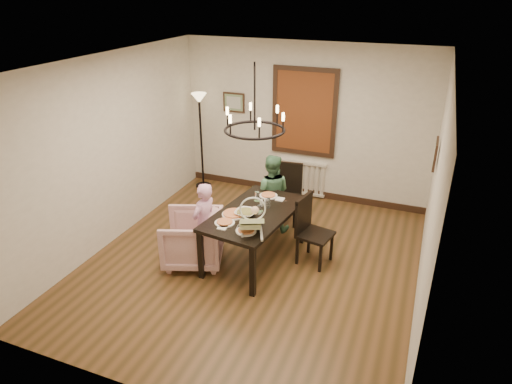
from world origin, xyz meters
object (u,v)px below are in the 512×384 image
Objects in this scene: elderly_woman at (205,230)px; drinking_glass at (259,210)px; chair_far at (286,194)px; seated_man at (271,199)px; chair_right at (316,231)px; floor_lamp at (201,143)px; armchair at (192,239)px; dining_table at (255,217)px; baby_bouncer at (251,220)px.

elderly_woman reaches higher than drinking_glass.
chair_far is at bearing 90.89° from drinking_glass.
seated_man reaches higher than elderly_woman.
seated_man reaches higher than chair_right.
armchair is at bearing -65.52° from floor_lamp.
elderly_woman is at bearing -61.70° from floor_lamp.
drinking_glass is 0.07× the size of floor_lamp.
floor_lamp reaches higher than drinking_glass.
dining_table is 2.80m from floor_lamp.
elderly_woman is at bearing -146.55° from dining_table.
chair_far is 0.55× the size of floor_lamp.
baby_bouncer is (0.25, -1.44, 0.40)m from seated_man.
chair_right reaches higher than chair_far.
dining_table is 1.73× the size of chair_right.
seated_man is at bearing 132.02° from armchair.
armchair is 0.78× the size of seated_man.
baby_bouncer reaches higher than chair_far.
chair_far is 2.16m from floor_lamp.
chair_right reaches higher than dining_table.
elderly_woman reaches higher than armchair.
dining_table is 0.58m from baby_bouncer.
floor_lamp is at bearing -44.26° from seated_man.
armchair is 0.22m from elderly_woman.
baby_bouncer reaches higher than seated_man.
chair_far is 0.99× the size of elderly_woman.
armchair is (-1.62, -0.63, -0.13)m from chair_right.
seated_man is 2.18× the size of baby_bouncer.
elderly_woman is 0.95× the size of seated_man.
floor_lamp is (-1.26, 2.35, 0.40)m from elderly_woman.
floor_lamp is at bearing 151.68° from chair_far.
chair_right is (0.76, -1.01, 0.00)m from chair_far.
seated_man reaches higher than drinking_glass.
armchair is at bearing -48.45° from elderly_woman.
armchair is at bearing -124.10° from chair_far.
baby_bouncer is at bearing 87.19° from seated_man.
chair_right is 0.95× the size of seated_man.
chair_right reaches higher than drinking_glass.
drinking_glass is at bearing 122.39° from chair_right.
drinking_glass is at bearing -14.87° from dining_table.
seated_man is at bearing -122.64° from chair_far.
floor_lamp is (-2.72, 1.80, 0.40)m from chair_right.
chair_right and elderly_woman have the same top height.
chair_right is (0.82, 0.24, -0.18)m from dining_table.
dining_table is 0.17m from drinking_glass.
dining_table is 0.87m from chair_right.
armchair is 1.11m from baby_bouncer.
floor_lamp reaches higher than dining_table.
armchair is 1.70× the size of baby_bouncer.
dining_table is 1.75× the size of chair_far.
chair_right is 3.29m from floor_lamp.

